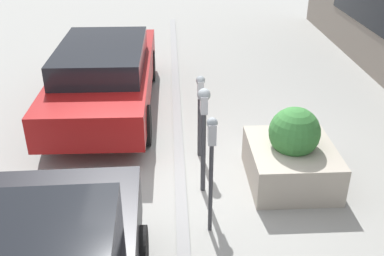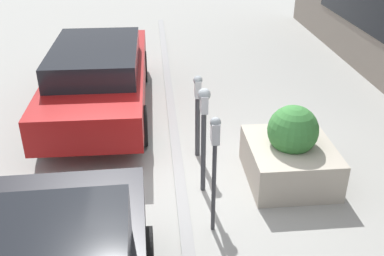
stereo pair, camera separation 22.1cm
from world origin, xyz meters
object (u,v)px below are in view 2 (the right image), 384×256
Objects in this scene: planter_box at (290,153)px; parking_meter_second at (204,120)px; parking_meter_middle at (198,106)px; parked_car_middle at (98,75)px; parking_meter_nearest at (215,152)px.

parking_meter_second is at bearing 97.37° from planter_box.
parking_meter_middle is 0.29× the size of parked_car_middle.
parked_car_middle is (3.63, 1.68, -0.39)m from parking_meter_nearest.
parking_meter_nearest is at bearing -178.20° from parking_meter_second.
parked_car_middle reaches higher than planter_box.
parking_meter_middle is at bearing -1.24° from parking_meter_second.
planter_box is (-0.79, -1.26, -0.43)m from parking_meter_middle.
planter_box is (1.02, -1.25, -0.69)m from parking_meter_nearest.
parking_meter_nearest is 1.16× the size of planter_box.
parking_meter_nearest is 4.02m from parked_car_middle.
planter_box is (0.17, -1.28, -0.67)m from parking_meter_second.
parking_meter_middle is (1.81, 0.01, -0.25)m from parking_meter_nearest.
parking_meter_second is at bearing -148.68° from parked_car_middle.
parked_car_middle is at bearing 30.83° from parking_meter_second.
parking_meter_nearest is 0.34× the size of parked_car_middle.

